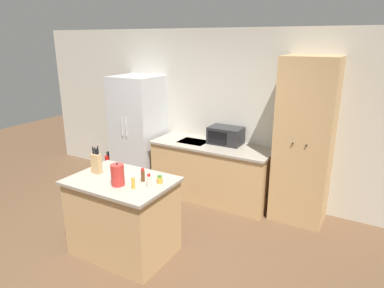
{
  "coord_description": "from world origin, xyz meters",
  "views": [
    {
      "loc": [
        2.33,
        -2.52,
        2.45
      ],
      "look_at": [
        0.09,
        1.4,
        1.05
      ],
      "focal_mm": 32.0,
      "sensor_mm": 36.0,
      "label": 1
    }
  ],
  "objects_px": {
    "spice_bottle_amber_oil": "(143,175)",
    "spice_bottle_green_herb": "(149,181)",
    "refrigerator": "(138,131)",
    "knife_block": "(96,163)",
    "kettle": "(118,175)",
    "spice_bottle_short_red": "(133,182)",
    "pantry_cabinet": "(304,142)",
    "fire_extinguisher": "(109,167)",
    "microwave": "(226,135)",
    "spice_bottle_tall_dark": "(160,180)"
  },
  "relations": [
    {
      "from": "spice_bottle_amber_oil",
      "to": "spice_bottle_green_herb",
      "type": "relative_size",
      "value": 1.06
    },
    {
      "from": "refrigerator",
      "to": "knife_block",
      "type": "xyz_separation_m",
      "value": [
        0.79,
        -1.77,
        0.13
      ]
    },
    {
      "from": "kettle",
      "to": "spice_bottle_short_red",
      "type": "bearing_deg",
      "value": 3.61
    },
    {
      "from": "knife_block",
      "to": "spice_bottle_amber_oil",
      "type": "xyz_separation_m",
      "value": [
        0.62,
        0.08,
        -0.06
      ]
    },
    {
      "from": "pantry_cabinet",
      "to": "spice_bottle_amber_oil",
      "type": "relative_size",
      "value": 14.78
    },
    {
      "from": "pantry_cabinet",
      "to": "spice_bottle_short_red",
      "type": "height_order",
      "value": "pantry_cabinet"
    },
    {
      "from": "refrigerator",
      "to": "pantry_cabinet",
      "type": "distance_m",
      "value": 2.76
    },
    {
      "from": "pantry_cabinet",
      "to": "knife_block",
      "type": "xyz_separation_m",
      "value": [
        -1.96,
        -1.85,
        -0.06
      ]
    },
    {
      "from": "pantry_cabinet",
      "to": "spice_bottle_green_herb",
      "type": "relative_size",
      "value": 15.73
    },
    {
      "from": "fire_extinguisher",
      "to": "microwave",
      "type": "bearing_deg",
      "value": 9.48
    },
    {
      "from": "spice_bottle_short_red",
      "to": "kettle",
      "type": "relative_size",
      "value": 0.59
    },
    {
      "from": "knife_block",
      "to": "spice_bottle_amber_oil",
      "type": "relative_size",
      "value": 2.22
    },
    {
      "from": "spice_bottle_tall_dark",
      "to": "knife_block",
      "type": "bearing_deg",
      "value": -171.13
    },
    {
      "from": "pantry_cabinet",
      "to": "microwave",
      "type": "distance_m",
      "value": 1.2
    },
    {
      "from": "refrigerator",
      "to": "spice_bottle_green_herb",
      "type": "bearing_deg",
      "value": -48.92
    },
    {
      "from": "fire_extinguisher",
      "to": "spice_bottle_amber_oil",
      "type": "bearing_deg",
      "value": -37.4
    },
    {
      "from": "microwave",
      "to": "fire_extinguisher",
      "type": "height_order",
      "value": "microwave"
    },
    {
      "from": "spice_bottle_tall_dark",
      "to": "microwave",
      "type": "bearing_deg",
      "value": 91.15
    },
    {
      "from": "refrigerator",
      "to": "kettle",
      "type": "xyz_separation_m",
      "value": [
        1.23,
        -1.91,
        0.12
      ]
    },
    {
      "from": "pantry_cabinet",
      "to": "fire_extinguisher",
      "type": "height_order",
      "value": "pantry_cabinet"
    },
    {
      "from": "spice_bottle_short_red",
      "to": "spice_bottle_green_herb",
      "type": "height_order",
      "value": "spice_bottle_short_red"
    },
    {
      "from": "knife_block",
      "to": "spice_bottle_amber_oil",
      "type": "height_order",
      "value": "knife_block"
    },
    {
      "from": "knife_block",
      "to": "spice_bottle_short_red",
      "type": "height_order",
      "value": "knife_block"
    },
    {
      "from": "knife_block",
      "to": "fire_extinguisher",
      "type": "bearing_deg",
      "value": 130.47
    },
    {
      "from": "pantry_cabinet",
      "to": "spice_bottle_amber_oil",
      "type": "bearing_deg",
      "value": -127.27
    },
    {
      "from": "knife_block",
      "to": "spice_bottle_green_herb",
      "type": "bearing_deg",
      "value": -0.04
    },
    {
      "from": "refrigerator",
      "to": "microwave",
      "type": "bearing_deg",
      "value": 6.05
    },
    {
      "from": "pantry_cabinet",
      "to": "spice_bottle_tall_dark",
      "type": "distance_m",
      "value": 2.08
    },
    {
      "from": "pantry_cabinet",
      "to": "spice_bottle_tall_dark",
      "type": "xyz_separation_m",
      "value": [
        -1.15,
        -1.72,
        -0.15
      ]
    },
    {
      "from": "microwave",
      "to": "spice_bottle_amber_oil",
      "type": "xyz_separation_m",
      "value": [
        -0.16,
        -1.86,
        -0.02
      ]
    },
    {
      "from": "spice_bottle_green_herb",
      "to": "kettle",
      "type": "xyz_separation_m",
      "value": [
        -0.31,
        -0.14,
        0.05
      ]
    },
    {
      "from": "spice_bottle_short_red",
      "to": "spice_bottle_green_herb",
      "type": "distance_m",
      "value": 0.17
    },
    {
      "from": "kettle",
      "to": "fire_extinguisher",
      "type": "xyz_separation_m",
      "value": [
        -1.8,
        1.72,
        -0.82
      ]
    },
    {
      "from": "pantry_cabinet",
      "to": "spice_bottle_tall_dark",
      "type": "height_order",
      "value": "pantry_cabinet"
    },
    {
      "from": "knife_block",
      "to": "kettle",
      "type": "height_order",
      "value": "knife_block"
    },
    {
      "from": "microwave",
      "to": "spice_bottle_short_red",
      "type": "relative_size",
      "value": 3.33
    },
    {
      "from": "spice_bottle_amber_oil",
      "to": "kettle",
      "type": "xyz_separation_m",
      "value": [
        -0.17,
        -0.22,
        0.05
      ]
    },
    {
      "from": "spice_bottle_tall_dark",
      "to": "spice_bottle_amber_oil",
      "type": "height_order",
      "value": "spice_bottle_amber_oil"
    },
    {
      "from": "spice_bottle_amber_oil",
      "to": "kettle",
      "type": "height_order",
      "value": "kettle"
    },
    {
      "from": "fire_extinguisher",
      "to": "spice_bottle_short_red",
      "type": "bearing_deg",
      "value": -40.54
    },
    {
      "from": "spice_bottle_green_herb",
      "to": "spice_bottle_short_red",
      "type": "bearing_deg",
      "value": -131.46
    },
    {
      "from": "fire_extinguisher",
      "to": "spice_bottle_green_herb",
      "type": "bearing_deg",
      "value": -36.89
    },
    {
      "from": "spice_bottle_short_red",
      "to": "knife_block",
      "type": "bearing_deg",
      "value": 168.95
    },
    {
      "from": "knife_block",
      "to": "pantry_cabinet",
      "type": "bearing_deg",
      "value": 43.29
    },
    {
      "from": "pantry_cabinet",
      "to": "spice_bottle_amber_oil",
      "type": "xyz_separation_m",
      "value": [
        -1.35,
        -1.77,
        -0.12
      ]
    },
    {
      "from": "spice_bottle_short_red",
      "to": "spice_bottle_green_herb",
      "type": "xyz_separation_m",
      "value": [
        0.11,
        0.13,
        -0.0
      ]
    },
    {
      "from": "spice_bottle_tall_dark",
      "to": "spice_bottle_green_herb",
      "type": "relative_size",
      "value": 0.63
    },
    {
      "from": "spice_bottle_amber_oil",
      "to": "spice_bottle_tall_dark",
      "type": "bearing_deg",
      "value": 13.52
    },
    {
      "from": "kettle",
      "to": "fire_extinguisher",
      "type": "relative_size",
      "value": 0.51
    },
    {
      "from": "spice_bottle_amber_oil",
      "to": "fire_extinguisher",
      "type": "relative_size",
      "value": 0.3
    }
  ]
}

